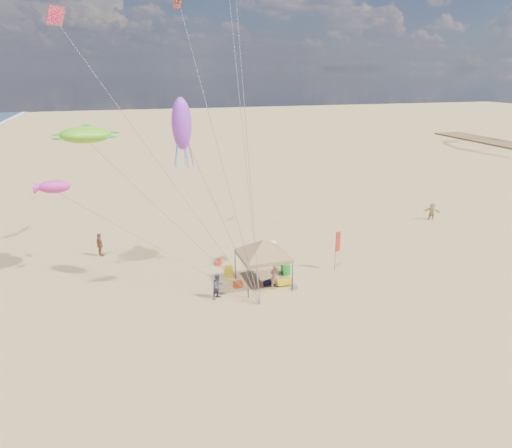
{
  "coord_description": "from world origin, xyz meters",
  "views": [
    {
      "loc": [
        -7.35,
        -22.05,
        12.74
      ],
      "look_at": [
        0.0,
        3.0,
        4.0
      ],
      "focal_mm": 32.58,
      "sensor_mm": 36.0,
      "label": 1
    }
  ],
  "objects_px": {
    "cooler_blue": "(281,262)",
    "person_near_a": "(274,276)",
    "person_near_c": "(272,253)",
    "feather_flag": "(337,244)",
    "beach_cart": "(284,282)",
    "person_far_a": "(100,245)",
    "person_near_b": "(218,286)",
    "chair_green": "(286,269)",
    "cooler_red": "(238,284)",
    "chair_yellow": "(228,272)",
    "person_far_c": "(432,211)",
    "canopy_tent": "(263,242)"
  },
  "relations": [
    {
      "from": "feather_flag",
      "to": "person_near_b",
      "type": "height_order",
      "value": "feather_flag"
    },
    {
      "from": "person_near_a",
      "to": "person_far_c",
      "type": "bearing_deg",
      "value": -162.25
    },
    {
      "from": "person_near_b",
      "to": "person_far_a",
      "type": "xyz_separation_m",
      "value": [
        -6.73,
        8.72,
        0.11
      ]
    },
    {
      "from": "feather_flag",
      "to": "beach_cart",
      "type": "relative_size",
      "value": 3.03
    },
    {
      "from": "person_far_c",
      "to": "cooler_red",
      "type": "bearing_deg",
      "value": -116.37
    },
    {
      "from": "person_near_c",
      "to": "canopy_tent",
      "type": "bearing_deg",
      "value": 52.23
    },
    {
      "from": "chair_yellow",
      "to": "beach_cart",
      "type": "bearing_deg",
      "value": -35.94
    },
    {
      "from": "cooler_blue",
      "to": "beach_cart",
      "type": "height_order",
      "value": "cooler_blue"
    },
    {
      "from": "feather_flag",
      "to": "cooler_blue",
      "type": "relative_size",
      "value": 5.05
    },
    {
      "from": "chair_yellow",
      "to": "beach_cart",
      "type": "xyz_separation_m",
      "value": [
        3.01,
        -2.18,
        -0.15
      ]
    },
    {
      "from": "feather_flag",
      "to": "person_near_a",
      "type": "height_order",
      "value": "feather_flag"
    },
    {
      "from": "chair_yellow",
      "to": "person_far_c",
      "type": "xyz_separation_m",
      "value": [
        19.98,
        6.52,
        0.43
      ]
    },
    {
      "from": "cooler_blue",
      "to": "canopy_tent",
      "type": "bearing_deg",
      "value": -128.68
    },
    {
      "from": "chair_green",
      "to": "person_far_c",
      "type": "xyz_separation_m",
      "value": [
        16.31,
        7.2,
        0.43
      ]
    },
    {
      "from": "person_near_b",
      "to": "feather_flag",
      "type": "bearing_deg",
      "value": -23.6
    },
    {
      "from": "feather_flag",
      "to": "chair_green",
      "type": "xyz_separation_m",
      "value": [
        -3.47,
        0.29,
        -1.48
      ]
    },
    {
      "from": "canopy_tent",
      "to": "person_far_c",
      "type": "bearing_deg",
      "value": 24.56
    },
    {
      "from": "feather_flag",
      "to": "person_far_c",
      "type": "distance_m",
      "value": 14.9
    },
    {
      "from": "person_far_a",
      "to": "feather_flag",
      "type": "bearing_deg",
      "value": -137.5
    },
    {
      "from": "cooler_red",
      "to": "cooler_blue",
      "type": "xyz_separation_m",
      "value": [
        3.66,
        2.47,
        0.0
      ]
    },
    {
      "from": "feather_flag",
      "to": "beach_cart",
      "type": "height_order",
      "value": "feather_flag"
    },
    {
      "from": "chair_yellow",
      "to": "feather_flag",
      "type": "bearing_deg",
      "value": -7.74
    },
    {
      "from": "person_far_a",
      "to": "chair_yellow",
      "type": "bearing_deg",
      "value": -149.67
    },
    {
      "from": "feather_flag",
      "to": "person_near_c",
      "type": "bearing_deg",
      "value": 152.85
    },
    {
      "from": "canopy_tent",
      "to": "chair_green",
      "type": "xyz_separation_m",
      "value": [
        1.89,
        1.11,
        -2.53
      ]
    },
    {
      "from": "canopy_tent",
      "to": "cooler_red",
      "type": "distance_m",
      "value": 3.12
    },
    {
      "from": "cooler_blue",
      "to": "person_far_a",
      "type": "bearing_deg",
      "value": 156.41
    },
    {
      "from": "chair_green",
      "to": "person_near_c",
      "type": "bearing_deg",
      "value": 102.22
    },
    {
      "from": "cooler_blue",
      "to": "person_near_b",
      "type": "height_order",
      "value": "person_near_b"
    },
    {
      "from": "person_near_a",
      "to": "chair_yellow",
      "type": "bearing_deg",
      "value": -52.33
    },
    {
      "from": "canopy_tent",
      "to": "person_far_a",
      "type": "relative_size",
      "value": 3.24
    },
    {
      "from": "beach_cart",
      "to": "person_far_c",
      "type": "distance_m",
      "value": 19.08
    },
    {
      "from": "cooler_blue",
      "to": "chair_green",
      "type": "height_order",
      "value": "chair_green"
    },
    {
      "from": "person_far_c",
      "to": "person_near_a",
      "type": "bearing_deg",
      "value": -112.36
    },
    {
      "from": "person_near_a",
      "to": "feather_flag",
      "type": "bearing_deg",
      "value": -173.7
    },
    {
      "from": "person_near_c",
      "to": "person_far_a",
      "type": "relative_size",
      "value": 1.05
    },
    {
      "from": "feather_flag",
      "to": "person_far_c",
      "type": "bearing_deg",
      "value": 30.26
    },
    {
      "from": "cooler_red",
      "to": "person_far_a",
      "type": "bearing_deg",
      "value": 136.98
    },
    {
      "from": "chair_yellow",
      "to": "person_far_a",
      "type": "xyz_separation_m",
      "value": [
        -7.98,
        5.98,
        0.51
      ]
    },
    {
      "from": "canopy_tent",
      "to": "person_near_b",
      "type": "bearing_deg",
      "value": -162.71
    },
    {
      "from": "feather_flag",
      "to": "cooler_red",
      "type": "bearing_deg",
      "value": -174.36
    },
    {
      "from": "canopy_tent",
      "to": "cooler_blue",
      "type": "xyz_separation_m",
      "value": [
        2.09,
        2.61,
        -2.69
      ]
    },
    {
      "from": "cooler_blue",
      "to": "person_near_a",
      "type": "xyz_separation_m",
      "value": [
        -1.5,
        -3.06,
        0.58
      ]
    },
    {
      "from": "person_far_c",
      "to": "cooler_blue",
      "type": "bearing_deg",
      "value": -119.33
    },
    {
      "from": "chair_green",
      "to": "person_near_a",
      "type": "bearing_deg",
      "value": -129.7
    },
    {
      "from": "person_near_c",
      "to": "feather_flag",
      "type": "bearing_deg",
      "value": 143.72
    },
    {
      "from": "chair_green",
      "to": "feather_flag",
      "type": "bearing_deg",
      "value": -4.73
    },
    {
      "from": "feather_flag",
      "to": "person_near_b",
      "type": "relative_size",
      "value": 1.8
    },
    {
      "from": "chair_yellow",
      "to": "person_near_b",
      "type": "bearing_deg",
      "value": -114.44
    },
    {
      "from": "person_far_a",
      "to": "person_near_b",
      "type": "bearing_deg",
      "value": -165.14
    }
  ]
}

